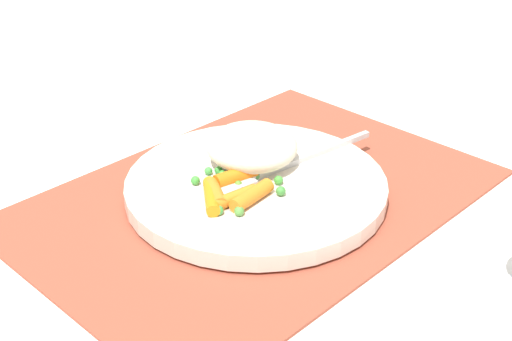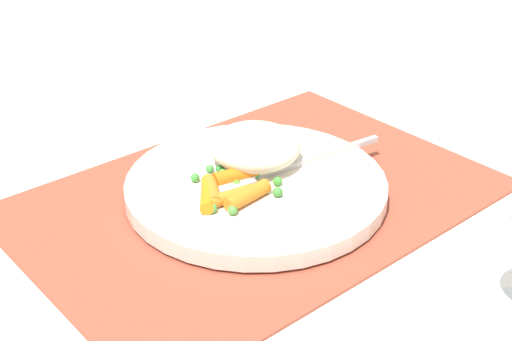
{
  "view_description": "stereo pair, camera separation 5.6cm",
  "coord_description": "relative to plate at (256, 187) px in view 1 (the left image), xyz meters",
  "views": [
    {
      "loc": [
        0.44,
        0.43,
        0.37
      ],
      "look_at": [
        0.0,
        0.0,
        0.03
      ],
      "focal_mm": 50.57,
      "sensor_mm": 36.0,
      "label": 1
    },
    {
      "loc": [
        0.4,
        0.47,
        0.37
      ],
      "look_at": [
        0.0,
        0.0,
        0.03
      ],
      "focal_mm": 50.57,
      "sensor_mm": 36.0,
      "label": 2
    }
  ],
  "objects": [
    {
      "name": "rice_mound",
      "position": [
        -0.02,
        -0.03,
        0.03
      ],
      "size": [
        0.09,
        0.09,
        0.04
      ],
      "primitive_type": "ellipsoid",
      "color": "beige",
      "rests_on": "plate"
    },
    {
      "name": "ground_plane",
      "position": [
        0.0,
        0.0,
        -0.01
      ],
      "size": [
        2.4,
        2.4,
        0.0
      ],
      "primitive_type": "plane",
      "color": "white"
    },
    {
      "name": "carrot_portion",
      "position": [
        0.04,
        0.01,
        0.02
      ],
      "size": [
        0.08,
        0.06,
        0.02
      ],
      "color": "orange",
      "rests_on": "plate"
    },
    {
      "name": "placemat",
      "position": [
        0.0,
        0.0,
        -0.01
      ],
      "size": [
        0.46,
        0.32,
        0.01
      ],
      "primitive_type": "cube",
      "color": "#9E4733",
      "rests_on": "ground_plane"
    },
    {
      "name": "fork",
      "position": [
        -0.03,
        0.0,
        0.01
      ],
      "size": [
        0.21,
        0.04,
        0.01
      ],
      "color": "silver",
      "rests_on": "plate"
    },
    {
      "name": "plate",
      "position": [
        0.0,
        0.0,
        0.0
      ],
      "size": [
        0.26,
        0.26,
        0.02
      ],
      "primitive_type": "cylinder",
      "color": "silver",
      "rests_on": "placemat"
    },
    {
      "name": "pea_scatter",
      "position": [
        0.02,
        -0.0,
        0.01
      ],
      "size": [
        0.09,
        0.09,
        0.01
      ],
      "color": "#418E3A",
      "rests_on": "plate"
    }
  ]
}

